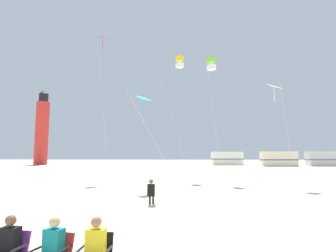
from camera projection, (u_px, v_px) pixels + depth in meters
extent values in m
plane|color=beige|center=(86.00, 234.00, 7.51)|extent=(200.00, 200.00, 0.00)
cube|color=#722D99|center=(17.00, 241.00, 5.05)|extent=(0.53, 0.19, 0.40)
cube|color=black|center=(20.00, 247.00, 4.77)|extent=(0.09, 0.47, 0.03)
cube|color=black|center=(9.00, 241.00, 4.86)|extent=(0.36, 0.26, 0.52)
sphere|color=brown|center=(11.00, 220.00, 4.90)|extent=(0.20, 0.20, 0.20)
cube|color=red|center=(61.00, 243.00, 4.94)|extent=(0.54, 0.26, 0.40)
cube|color=black|center=(40.00, 247.00, 4.78)|extent=(0.15, 0.46, 0.03)
cube|color=black|center=(64.00, 250.00, 4.64)|extent=(0.15, 0.46, 0.03)
cube|color=#147F84|center=(54.00, 243.00, 4.76)|extent=(0.38, 0.30, 0.52)
sphere|color=#D8A87F|center=(55.00, 222.00, 4.80)|extent=(0.20, 0.20, 0.20)
cube|color=black|center=(99.00, 243.00, 4.94)|extent=(0.52, 0.15, 0.40)
cube|color=black|center=(81.00, 248.00, 4.72)|extent=(0.05, 0.47, 0.03)
cube|color=black|center=(109.00, 249.00, 4.68)|extent=(0.05, 0.47, 0.03)
cube|color=yellow|center=(96.00, 243.00, 4.75)|extent=(0.35, 0.23, 0.52)
sphere|color=#9E704C|center=(96.00, 222.00, 4.79)|extent=(0.20, 0.20, 0.20)
cube|color=black|center=(151.00, 190.00, 11.88)|extent=(0.35, 0.23, 0.52)
sphere|color=brown|center=(151.00, 181.00, 11.92)|extent=(0.20, 0.20, 0.20)
cylinder|color=#2D2D38|center=(153.00, 195.00, 12.04)|extent=(0.14, 0.36, 0.13)
cylinder|color=#2D2D38|center=(153.00, 199.00, 12.17)|extent=(0.11, 0.11, 0.42)
cylinder|color=#2D2D38|center=(150.00, 195.00, 12.04)|extent=(0.14, 0.36, 0.13)
cylinder|color=#2D2D38|center=(150.00, 199.00, 12.17)|extent=(0.11, 0.11, 0.42)
cylinder|color=silver|center=(214.00, 120.00, 22.51)|extent=(1.18, 0.19, 10.46)
cube|color=#72D12D|center=(211.00, 60.00, 23.69)|extent=(0.82, 0.82, 0.44)
cube|color=white|center=(211.00, 67.00, 23.61)|extent=(0.82, 0.82, 0.44)
cylinder|color=silver|center=(103.00, 105.00, 24.42)|extent=(1.34, 0.71, 13.78)
cube|color=red|center=(103.00, 38.00, 25.83)|extent=(1.22, 1.22, 0.40)
cylinder|color=red|center=(103.00, 44.00, 25.76)|extent=(0.04, 0.04, 1.10)
cylinder|color=silver|center=(172.00, 116.00, 23.72)|extent=(3.24, 1.54, 11.43)
cube|color=yellow|center=(180.00, 58.00, 25.94)|extent=(0.82, 0.82, 0.44)
cube|color=white|center=(180.00, 65.00, 25.87)|extent=(0.82, 0.82, 0.44)
cylinder|color=silver|center=(155.00, 142.00, 15.80)|extent=(3.19, 1.88, 6.09)
cube|color=#1EB2D1|center=(143.00, 98.00, 17.74)|extent=(1.22, 1.22, 0.40)
cylinder|color=#1EB2D1|center=(143.00, 108.00, 17.67)|extent=(0.04, 0.04, 1.10)
cylinder|color=silver|center=(287.00, 135.00, 18.49)|extent=(1.19, 1.15, 7.36)
cube|color=white|center=(274.00, 86.00, 19.49)|extent=(1.22, 1.22, 0.40)
cylinder|color=white|center=(274.00, 95.00, 19.42)|extent=(0.04, 0.04, 1.10)
cylinder|color=red|center=(42.00, 133.00, 58.09)|extent=(2.80, 2.80, 14.00)
cylinder|color=black|center=(44.00, 98.00, 58.93)|extent=(2.00, 2.00, 1.80)
cone|color=black|center=(44.00, 92.00, 59.09)|extent=(2.20, 2.20, 1.00)
cube|color=white|center=(227.00, 158.00, 55.32)|extent=(6.57, 2.81, 2.80)
cube|color=#4C608C|center=(227.00, 159.00, 55.30)|extent=(6.61, 2.85, 0.24)
cube|color=beige|center=(278.00, 159.00, 49.25)|extent=(6.46, 2.49, 2.80)
cube|color=#4C608C|center=(279.00, 160.00, 49.24)|extent=(6.51, 2.53, 0.24)
cube|color=#B7BABF|center=(324.00, 159.00, 50.30)|extent=(6.40, 2.31, 2.80)
cube|color=#4C608C|center=(324.00, 160.00, 50.28)|extent=(6.44, 2.35, 0.24)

